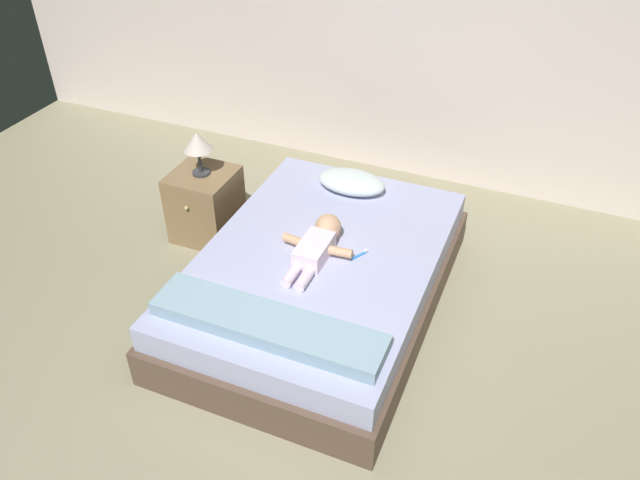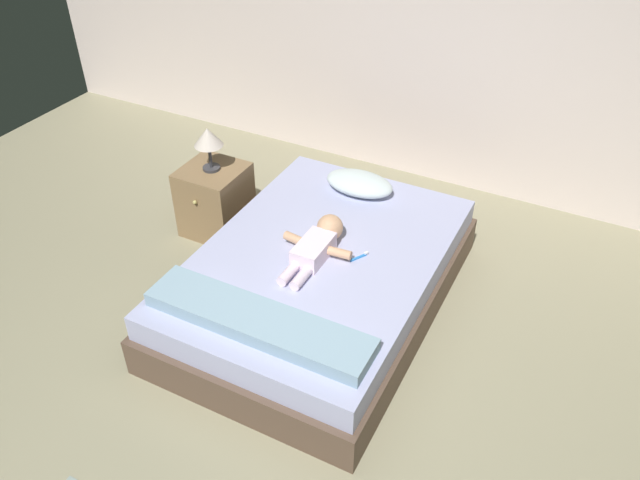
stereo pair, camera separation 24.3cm
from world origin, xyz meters
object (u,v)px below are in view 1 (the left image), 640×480
nightstand (206,205)px  bed (320,279)px  lamp (197,143)px  pillow (351,182)px  baby (318,244)px  toothbrush (360,255)px

nightstand → bed: bearing=-19.9°
lamp → pillow: bearing=19.8°
pillow → lamp: 1.10m
pillow → lamp: size_ratio=1.51×
baby → lamp: bearing=159.7°
lamp → bed: bearing=-19.9°
bed → pillow: size_ratio=4.28×
nightstand → lamp: lamp is taller
bed → toothbrush: toothbrush is taller
baby → toothbrush: bearing=15.5°
bed → toothbrush: 0.34m
bed → pillow: pillow is taller
pillow → nightstand: pillow is taller
bed → toothbrush: bearing=16.0°
bed → baby: baby is taller
baby → toothbrush: size_ratio=5.29×
baby → lamp: lamp is taller
bed → baby: 0.28m
pillow → lamp: bearing=-160.2°
toothbrush → baby: bearing=-164.5°
toothbrush → nightstand: (-1.32, 0.32, -0.17)m
baby → pillow: bearing=94.5°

